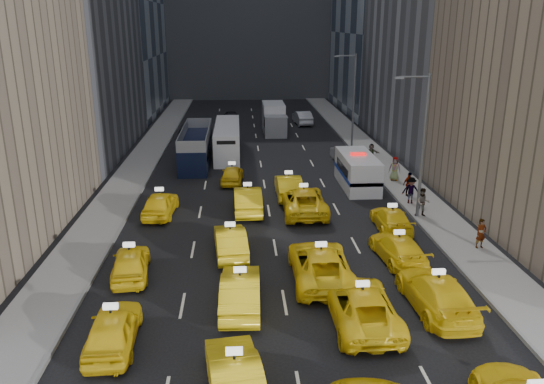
{
  "coord_description": "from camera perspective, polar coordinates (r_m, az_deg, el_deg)",
  "views": [
    {
      "loc": [
        -1.89,
        -18.8,
        11.87
      ],
      "look_at": [
        0.07,
        11.76,
        2.0
      ],
      "focal_mm": 35.0,
      "sensor_mm": 36.0,
      "label": 1
    }
  ],
  "objects": [
    {
      "name": "pedestrian_3",
      "position": [
        38.36,
        14.5,
        0.82
      ],
      "size": [
        1.1,
        0.81,
        1.71
      ],
      "primitive_type": "imported",
      "rotation": [
        0.0,
        0.0,
        0.4
      ],
      "color": "gray",
      "rests_on": "sidewalk_east"
    },
    {
      "name": "taxi_7",
      "position": [
        24.14,
        17.27,
        -10.34
      ],
      "size": [
        2.44,
        5.54,
        1.58
      ],
      "primitive_type": "imported",
      "rotation": [
        0.0,
        0.0,
        3.18
      ],
      "color": "yellow",
      "rests_on": "ground"
    },
    {
      "name": "taxi_6",
      "position": [
        22.52,
        9.59,
        -11.94
      ],
      "size": [
        2.61,
        5.59,
        1.55
      ],
      "primitive_type": "imported",
      "rotation": [
        0.0,
        0.0,
        3.15
      ],
      "color": "yellow",
      "rests_on": "ground"
    },
    {
      "name": "taxi_11",
      "position": [
        28.32,
        13.41,
        -5.92
      ],
      "size": [
        2.35,
        4.89,
        1.37
      ],
      "primitive_type": "imported",
      "rotation": [
        0.0,
        0.0,
        3.23
      ],
      "color": "yellow",
      "rests_on": "ground"
    },
    {
      "name": "taxi_13",
      "position": [
        34.53,
        -2.63,
        -0.81
      ],
      "size": [
        1.85,
        5.04,
        1.65
      ],
      "primitive_type": "imported",
      "rotation": [
        0.0,
        0.0,
        3.16
      ],
      "color": "yellow",
      "rests_on": "ground"
    },
    {
      "name": "taxi_15",
      "position": [
        32.32,
        12.73,
        -2.88
      ],
      "size": [
        2.04,
        4.64,
        1.33
      ],
      "primitive_type": "imported",
      "rotation": [
        0.0,
        0.0,
        3.1
      ],
      "color": "yellow",
      "rests_on": "ground"
    },
    {
      "name": "taxi_9",
      "position": [
        28.36,
        -4.49,
        -5.29
      ],
      "size": [
        1.99,
        4.66,
        1.49
      ],
      "primitive_type": "imported",
      "rotation": [
        0.0,
        0.0,
        3.23
      ],
      "color": "yellow",
      "rests_on": "ground"
    },
    {
      "name": "taxi_14",
      "position": [
        34.37,
        3.39,
        -0.92
      ],
      "size": [
        2.73,
        5.92,
        1.65
      ],
      "primitive_type": "imported",
      "rotation": [
        0.0,
        0.0,
        3.14
      ],
      "color": "yellow",
      "rests_on": "ground"
    },
    {
      "name": "streetlight_near",
      "position": [
        33.46,
        15.8,
        5.2
      ],
      "size": [
        2.15,
        0.22,
        9.0
      ],
      "color": "#595B60",
      "rests_on": "ground"
    },
    {
      "name": "misc_car_4",
      "position": [
        64.77,
        3.29,
        8.0
      ],
      "size": [
        2.09,
        4.99,
        1.6
      ],
      "primitive_type": "imported",
      "rotation": [
        0.0,
        0.0,
        3.22
      ],
      "color": "#B4B6BC",
      "rests_on": "ground"
    },
    {
      "name": "pedestrian_1",
      "position": [
        34.53,
        15.91,
        -1.08
      ],
      "size": [
        0.97,
        0.65,
        1.83
      ],
      "primitive_type": "imported",
      "rotation": [
        0.0,
        0.0,
        -0.19
      ],
      "color": "gray",
      "rests_on": "sidewalk_east"
    },
    {
      "name": "taxi_17",
      "position": [
        37.4,
        1.79,
        0.63
      ],
      "size": [
        1.7,
        4.85,
        1.6
      ],
      "primitive_type": "imported",
      "rotation": [
        0.0,
        0.0,
        3.14
      ],
      "color": "yellow",
      "rests_on": "ground"
    },
    {
      "name": "curb_west",
      "position": [
        45.92,
        -12.53,
        2.57
      ],
      "size": [
        0.15,
        90.0,
        0.18
      ],
      "primitive_type": "cube",
      "color": "slate",
      "rests_on": "ground"
    },
    {
      "name": "box_truck",
      "position": [
        59.63,
        0.22,
        7.9
      ],
      "size": [
        2.77,
        7.03,
        3.16
      ],
      "rotation": [
        0.0,
        0.0,
        -0.06
      ],
      "color": "silver",
      "rests_on": "ground"
    },
    {
      "name": "sidewalk_east",
      "position": [
        47.02,
        11.74,
        2.96
      ],
      "size": [
        3.0,
        90.0,
        0.15
      ],
      "primitive_type": "cube",
      "color": "gray",
      "rests_on": "ground"
    },
    {
      "name": "curb_east",
      "position": [
        46.66,
        10.02,
        2.96
      ],
      "size": [
        0.15,
        90.0,
        0.18
      ],
      "primitive_type": "cube",
      "color": "slate",
      "rests_on": "ground"
    },
    {
      "name": "taxi_12",
      "position": [
        34.61,
        -11.93,
        -1.25
      ],
      "size": [
        2.11,
        4.61,
        1.53
      ],
      "primitive_type": "imported",
      "rotation": [
        0.0,
        0.0,
        3.08
      ],
      "color": "yellow",
      "rests_on": "ground"
    },
    {
      "name": "misc_car_2",
      "position": [
        65.03,
        0.41,
        8.08
      ],
      "size": [
        2.38,
        5.66,
        1.63
      ],
      "primitive_type": "imported",
      "rotation": [
        0.0,
        0.0,
        3.16
      ],
      "color": "slate",
      "rests_on": "ground"
    },
    {
      "name": "taxi_10",
      "position": [
        25.65,
        5.23,
        -7.74
      ],
      "size": [
        2.75,
        5.91,
        1.64
      ],
      "primitive_type": "imported",
      "rotation": [
        0.0,
        0.0,
        3.14
      ],
      "color": "yellow",
      "rests_on": "ground"
    },
    {
      "name": "pedestrian_4",
      "position": [
        41.92,
        13.07,
        2.47
      ],
      "size": [
        1.02,
        0.78,
        1.85
      ],
      "primitive_type": "imported",
      "rotation": [
        0.0,
        0.0,
        -0.37
      ],
      "color": "gray",
      "rests_on": "sidewalk_east"
    },
    {
      "name": "taxi_8",
      "position": [
        26.81,
        -14.97,
        -7.35
      ],
      "size": [
        2.16,
        4.42,
        1.45
      ],
      "primitive_type": "imported",
      "rotation": [
        0.0,
        0.0,
        3.25
      ],
      "color": "yellow",
      "rests_on": "ground"
    },
    {
      "name": "pedestrian_2",
      "position": [
        36.84,
        14.72,
        0.19
      ],
      "size": [
        1.26,
        0.78,
        1.81
      ],
      "primitive_type": "imported",
      "rotation": [
        0.0,
        0.0,
        -0.28
      ],
      "color": "gray",
      "rests_on": "sidewalk_east"
    },
    {
      "name": "taxi_16",
      "position": [
        40.82,
        -4.3,
        1.9
      ],
      "size": [
        1.9,
        4.09,
        1.36
      ],
      "primitive_type": "imported",
      "rotation": [
        0.0,
        0.0,
        3.07
      ],
      "color": "yellow",
      "rests_on": "ground"
    },
    {
      "name": "misc_car_0",
      "position": [
        47.22,
        7.69,
        4.07
      ],
      "size": [
        1.74,
        4.55,
        1.48
      ],
      "primitive_type": "imported",
      "rotation": [
        0.0,
        0.0,
        3.18
      ],
      "color": "#929599",
      "rests_on": "ground"
    },
    {
      "name": "city_bus",
      "position": [
        49.8,
        -4.82,
        5.63
      ],
      "size": [
        2.73,
        10.84,
        2.78
      ],
      "rotation": [
        0.0,
        0.0,
        -0.05
      ],
      "color": "silver",
      "rests_on": "ground"
    },
    {
      "name": "taxi_5",
      "position": [
        23.31,
        -3.42,
        -10.55
      ],
      "size": [
        1.8,
        4.84,
        1.58
      ],
      "primitive_type": "imported",
      "rotation": [
        0.0,
        0.0,
        3.11
      ],
      "color": "yellow",
      "rests_on": "ground"
    },
    {
      "name": "misc_car_3",
      "position": [
        65.65,
        -4.44,
        8.07
      ],
      "size": [
        2.06,
        4.56,
        1.52
      ],
      "primitive_type": "imported",
      "rotation": [
        0.0,
        0.0,
        3.2
      ],
      "color": "black",
      "rests_on": "ground"
    },
    {
      "name": "pedestrian_5",
      "position": [
        47.2,
        10.62,
        4.17
      ],
      "size": [
        1.53,
        0.85,
        1.59
      ],
      "primitive_type": "imported",
      "rotation": [
        0.0,
        0.0,
        -0.31
      ],
      "color": "gray",
      "rests_on": "sidewalk_east"
    },
    {
      "name": "nypd_van",
      "position": [
        40.14,
        9.17,
        2.2
      ],
      "size": [
        2.81,
        6.26,
        2.62
      ],
      "rotation": [
        0.0,
        0.0,
        0.07
      ],
      "color": "silver",
      "rests_on": "ground"
    },
    {
      "name": "pedestrian_0",
      "position": [
        30.8,
        21.56,
        -4.17
      ],
      "size": [
        0.68,
        0.53,
        1.65
      ],
      "primitive_type": "imported",
      "rotation": [
        0.0,
        0.0,
        0.24
      ],
      "color": "gray",
      "rests_on": "sidewalk_east"
    },
    {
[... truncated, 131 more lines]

